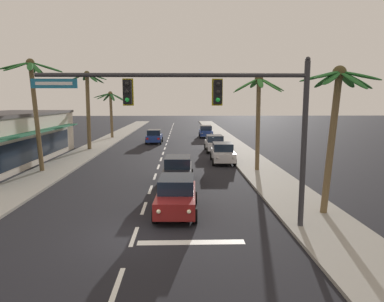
# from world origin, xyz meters

# --- Properties ---
(ground_plane) EXTENTS (220.00, 220.00, 0.00)m
(ground_plane) POSITION_xyz_m (0.00, 0.00, 0.00)
(ground_plane) COLOR black
(sidewalk_right) EXTENTS (3.20, 110.00, 0.14)m
(sidewalk_right) POSITION_xyz_m (7.80, 20.00, 0.07)
(sidewalk_right) COLOR gray
(sidewalk_right) RESTS_ON ground
(sidewalk_left) EXTENTS (3.20, 110.00, 0.14)m
(sidewalk_left) POSITION_xyz_m (-7.80, 20.00, 0.07)
(sidewalk_left) COLOR gray
(sidewalk_left) RESTS_ON ground
(lane_markings) EXTENTS (4.28, 88.66, 0.01)m
(lane_markings) POSITION_xyz_m (0.40, 20.66, 0.00)
(lane_markings) COLOR silver
(lane_markings) RESTS_ON ground
(traffic_signal_mast) EXTENTS (10.70, 0.41, 6.91)m
(traffic_signal_mast) POSITION_xyz_m (3.41, 0.68, 4.94)
(traffic_signal_mast) COLOR #2D2D33
(traffic_signal_mast) RESTS_ON ground
(sedan_lead_at_stop_bar) EXTENTS (2.07, 4.50, 1.68)m
(sedan_lead_at_stop_bar) POSITION_xyz_m (1.61, 2.95, 0.85)
(sedan_lead_at_stop_bar) COLOR maroon
(sedan_lead_at_stop_bar) RESTS_ON ground
(sedan_third_in_queue) EXTENTS (2.05, 4.49, 1.68)m
(sedan_third_in_queue) POSITION_xyz_m (1.61, 8.99, 0.85)
(sedan_third_in_queue) COLOR black
(sedan_third_in_queue) RESTS_ON ground
(sedan_oncoming_far) EXTENTS (1.98, 4.46, 1.68)m
(sedan_oncoming_far) POSITION_xyz_m (-1.52, 30.29, 0.85)
(sedan_oncoming_far) COLOR navy
(sedan_oncoming_far) RESTS_ON ground
(sedan_parked_nearest_kerb) EXTENTS (1.99, 4.47, 1.68)m
(sedan_parked_nearest_kerb) POSITION_xyz_m (5.29, 22.87, 0.85)
(sedan_parked_nearest_kerb) COLOR silver
(sedan_parked_nearest_kerb) RESTS_ON ground
(sedan_parked_mid_kerb) EXTENTS (1.99, 4.47, 1.68)m
(sedan_parked_mid_kerb) POSITION_xyz_m (5.35, 37.13, 0.85)
(sedan_parked_mid_kerb) COLOR navy
(sedan_parked_mid_kerb) RESTS_ON ground
(sedan_parked_far_kerb) EXTENTS (2.02, 4.48, 1.68)m
(sedan_parked_far_kerb) POSITION_xyz_m (5.34, 16.24, 0.85)
(sedan_parked_far_kerb) COLOR silver
(sedan_parked_far_kerb) RESTS_ON ground
(palm_left_second) EXTENTS (4.40, 4.25, 8.17)m
(palm_left_second) POSITION_xyz_m (-8.70, 12.59, 6.24)
(palm_left_second) COLOR brown
(palm_left_second) RESTS_ON ground
(palm_left_third) EXTENTS (4.39, 4.35, 8.29)m
(palm_left_third) POSITION_xyz_m (-7.90, 24.25, 5.64)
(palm_left_third) COLOR brown
(palm_left_third) RESTS_ON ground
(palm_left_farthest) EXTENTS (4.57, 4.01, 6.51)m
(palm_left_farthest) POSITION_xyz_m (-7.91, 35.94, 4.63)
(palm_left_farthest) COLOR brown
(palm_left_farthest) RESTS_ON ground
(palm_right_nearest) EXTENTS (3.34, 3.24, 6.75)m
(palm_right_nearest) POSITION_xyz_m (8.67, 2.35, 5.18)
(palm_right_nearest) COLOR brown
(palm_right_nearest) RESTS_ON ground
(palm_right_second) EXTENTS (3.81, 4.03, 7.08)m
(palm_right_second) POSITION_xyz_m (7.45, 12.41, 5.32)
(palm_right_second) COLOR brown
(palm_right_second) RESTS_ON ground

